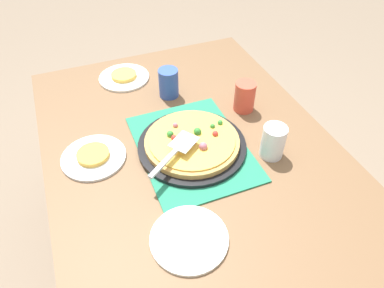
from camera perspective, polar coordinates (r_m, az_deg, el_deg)
name	(u,v)px	position (r m, az deg, el deg)	size (l,w,h in m)	color
ground_plane	(192,256)	(1.85, 0.00, -17.54)	(8.00, 8.00, 0.00)	#84705B
dining_table	(192,169)	(1.33, 0.00, -4.05)	(1.40, 1.00, 0.75)	brown
placemat	(192,147)	(1.25, 0.00, -0.57)	(0.48, 0.36, 0.01)	#237F5B
pizza_pan	(192,145)	(1.24, 0.00, -0.23)	(0.38, 0.38, 0.01)	black
pizza	(192,141)	(1.23, 0.01, 0.47)	(0.33, 0.33, 0.05)	tan
plate_near_left	(94,157)	(1.26, -15.54, -2.06)	(0.22, 0.22, 0.01)	white
plate_far_right	(124,78)	(1.62, -10.88, 10.47)	(0.22, 0.22, 0.01)	white
plate_side	(189,239)	(1.01, -0.46, -15.01)	(0.22, 0.22, 0.01)	white
served_slice_left	(93,155)	(1.25, -15.65, -1.64)	(0.11, 0.11, 0.02)	gold
served_slice_right	(124,75)	(1.61, -10.94, 10.86)	(0.11, 0.11, 0.02)	#EAB747
cup_near	(273,142)	(1.22, 12.94, 0.37)	(0.08, 0.08, 0.12)	white
cup_far	(169,83)	(1.46, -3.79, 9.78)	(0.08, 0.08, 0.12)	#3351AD
cup_corner	(245,96)	(1.40, 8.48, 7.58)	(0.08, 0.08, 0.12)	#E04C38
pizza_server	(176,150)	(1.14, -2.63, -1.04)	(0.17, 0.21, 0.01)	silver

